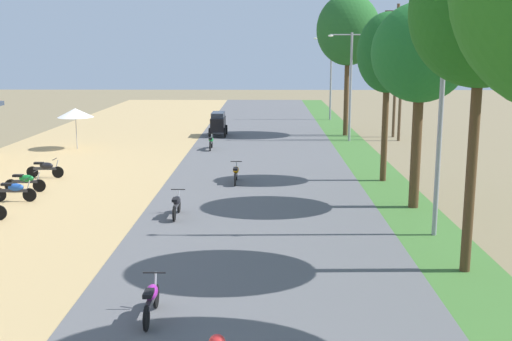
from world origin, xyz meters
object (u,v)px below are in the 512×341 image
Objects in this scene: median_tree_fifth at (348,30)px; utility_pole_near at (401,76)px; parked_motorbike_seventh at (45,168)px; streetlamp_far at (331,71)px; median_tree_second at (482,12)px; motorbike_ahead_second at (151,298)px; parked_motorbike_sixth at (25,181)px; motorbike_ahead_fifth at (211,141)px; parked_motorbike_fifth at (15,190)px; utility_pole_far at (396,69)px; motorbike_ahead_fourth at (236,172)px; vendor_umbrella at (75,113)px; streetlamp_near at (442,89)px; streetlamp_mid at (351,79)px; motorbike_ahead_third at (177,204)px; median_tree_fourth at (388,54)px; car_van_black at (218,123)px; median_tree_third at (421,54)px.

median_tree_fifth reaches higher than utility_pole_near.
streetlamp_far is at bearing 57.28° from parked_motorbike_seventh.
median_tree_second reaches higher than motorbike_ahead_second.
motorbike_ahead_fifth is (7.07, 11.66, 0.02)m from parked_motorbike_sixth.
streetlamp_far is at bearing 78.63° from motorbike_ahead_second.
parked_motorbike_fifth is 1.00× the size of motorbike_ahead_fifth.
motorbike_ahead_fourth is (-10.46, -15.96, -4.23)m from utility_pole_far.
vendor_umbrella is 25.13m from streetlamp_near.
streetlamp_near is at bearing -15.39° from parked_motorbike_fifth.
median_tree_fifth is 5.51× the size of motorbike_ahead_fourth.
streetlamp_mid reaches higher than motorbike_ahead_third.
median_tree_fourth reaches higher than motorbike_ahead_fourth.
motorbike_ahead_fourth is 1.00× the size of motorbike_ahead_fifth.
median_tree_second is 1.26× the size of streetlamp_mid.
median_tree_second is at bearing -37.67° from parked_motorbike_seventh.
motorbike_ahead_second is at bearing -117.89° from median_tree_fourth.
median_tree_fourth is (-0.06, 12.15, -1.14)m from median_tree_second.
parked_motorbike_seventh is 16.41m from car_van_black.
streetlamp_near is at bearing -90.21° from median_tree_fifth.
parked_motorbike_fifth is at bearing 161.90° from motorbike_ahead_third.
motorbike_ahead_second is at bearing -158.24° from median_tree_second.
utility_pole_far is (3.44, 2.34, 0.57)m from streetlamp_mid.
streetlamp_near reaches higher than utility_pole_near.
median_tree_fifth is at bearing 74.96° from motorbike_ahead_second.
median_tree_fourth reaches higher than streetlamp_far.
utility_pole_far reaches higher than parked_motorbike_sixth.
utility_pole_near reaches higher than median_tree_third.
parked_motorbike_seventh is 1.00× the size of motorbike_ahead_third.
median_tree_fourth is at bearing -90.70° from median_tree_fifth.
streetlamp_near reaches higher than motorbike_ahead_fifth.
median_tree_fourth is 15.75m from median_tree_fifth.
parked_motorbike_sixth is at bearing -131.48° from median_tree_fifth.
utility_pole_far is 25.48m from motorbike_ahead_third.
median_tree_fifth is 1.37× the size of streetlamp_far.
median_tree_fifth reaches higher than parked_motorbike_fifth.
parked_motorbike_seventh is at bearing -122.72° from streetlamp_far.
car_van_black is 1.34× the size of motorbike_ahead_third.
streetlamp_near is at bearing -89.34° from median_tree_fourth.
parked_motorbike_fifth is 1.00× the size of motorbike_ahead_second.
median_tree_fifth is 11.18m from car_van_black.
motorbike_ahead_fifth is (7.24, 8.68, 0.02)m from parked_motorbike_seventh.
car_van_black is (-9.03, -10.58, -3.23)m from streetlamp_far.
vendor_umbrella is 1.40× the size of motorbike_ahead_third.
streetlamp_near is at bearing -13.24° from motorbike_ahead_third.
motorbike_ahead_fourth is (10.37, -9.93, -1.73)m from vendor_umbrella.
median_tree_third is 5.02m from median_tree_fourth.
streetlamp_mid is 3.99× the size of motorbike_ahead_fifth.
motorbike_ahead_fifth is at bearing -156.84° from streetlamp_mid.
parked_motorbike_seventh is 0.20× the size of median_tree_second.
streetlamp_far is 19.28m from motorbike_ahead_fifth.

